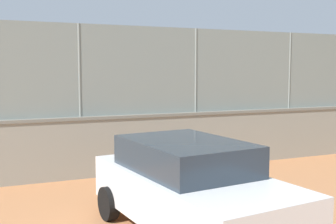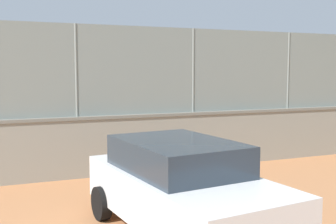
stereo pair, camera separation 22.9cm
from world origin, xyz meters
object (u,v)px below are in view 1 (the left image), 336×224
courtside_bench (299,131)px  parked_car_white (190,187)px  player_crossing_court (47,107)px  sports_ball (31,109)px  player_foreground_swinging (204,106)px

courtside_bench → parked_car_white: parked_car_white is taller
player_crossing_court → parked_car_white: bearing=91.7°
sports_ball → courtside_bench: size_ratio=0.06×
player_crossing_court → parked_car_white: (-0.47, 15.61, -0.13)m
courtside_bench → parked_car_white: 10.21m
sports_ball → courtside_bench: 11.89m
player_foreground_swinging → courtside_bench: size_ratio=1.07×
parked_car_white → courtside_bench: bearing=-139.6°
player_foreground_swinging → sports_ball: player_foreground_swinging is taller
player_crossing_court → parked_car_white: 15.62m
sports_ball → parked_car_white: bearing=95.4°
player_crossing_court → parked_car_white: size_ratio=0.38×
player_foreground_swinging → courtside_bench: 5.69m
player_foreground_swinging → parked_car_white: player_foreground_swinging is taller
player_foreground_swinging → parked_car_white: size_ratio=0.40×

